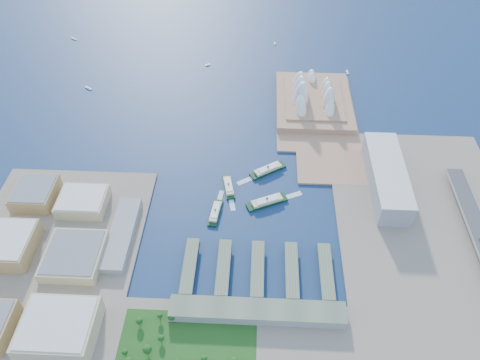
# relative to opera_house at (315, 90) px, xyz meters

# --- Properties ---
(ground) EXTENTS (3000.00, 3000.00, 0.00)m
(ground) POSITION_rel_opera_house_xyz_m (-105.00, -280.00, -32.00)
(ground) COLOR #0F254A
(ground) RESTS_ON ground
(west_land) EXTENTS (220.00, 390.00, 3.00)m
(west_land) POSITION_rel_opera_house_xyz_m (-355.00, -385.00, -30.50)
(west_land) COLOR gray
(west_land) RESTS_ON ground
(east_land) EXTENTS (240.00, 500.00, 3.00)m
(east_land) POSITION_rel_opera_house_xyz_m (135.00, -330.00, -30.50)
(east_land) COLOR gray
(east_land) RESTS_ON ground
(peninsula) EXTENTS (135.00, 220.00, 3.00)m
(peninsula) POSITION_rel_opera_house_xyz_m (2.50, -20.00, -30.50)
(peninsula) COLOR #A5785A
(peninsula) RESTS_ON ground
(opera_house) EXTENTS (134.00, 180.00, 58.00)m
(opera_house) POSITION_rel_opera_house_xyz_m (0.00, 0.00, 0.00)
(opera_house) COLOR white
(opera_house) RESTS_ON peninsula
(toaster_building) EXTENTS (45.00, 155.00, 35.00)m
(toaster_building) POSITION_rel_opera_house_xyz_m (90.00, -200.00, -11.50)
(toaster_building) COLOR gray
(toaster_building) RESTS_ON east_land
(west_buildings) EXTENTS (200.00, 280.00, 27.00)m
(west_buildings) POSITION_rel_opera_house_xyz_m (-355.00, -350.00, -15.50)
(west_buildings) COLOR #A18350
(west_buildings) RESTS_ON west_land
(ferry_wharves) EXTENTS (184.00, 90.00, 9.30)m
(ferry_wharves) POSITION_rel_opera_house_xyz_m (-91.00, -355.00, -27.35)
(ferry_wharves) COLOR #58664D
(ferry_wharves) RESTS_ON ground
(terminal_building) EXTENTS (200.00, 28.00, 12.00)m
(terminal_building) POSITION_rel_opera_house_xyz_m (-90.00, -415.00, -23.00)
(terminal_building) COLOR gray
(terminal_building) RESTS_ON south_land
(park) EXTENTS (150.00, 110.00, 16.00)m
(park) POSITION_rel_opera_house_xyz_m (-165.00, -470.00, -21.00)
(park) COLOR #194714
(park) RESTS_ON south_land
(ferry_a) EXTENTS (22.32, 50.05, 9.18)m
(ferry_a) POSITION_rel_opera_house_xyz_m (-136.22, -211.87, -27.41)
(ferry_a) COLOR black
(ferry_a) RESTS_ON ground
(ferry_b) EXTENTS (56.02, 43.65, 10.85)m
(ferry_b) POSITION_rel_opera_house_xyz_m (-79.21, -174.15, -26.57)
(ferry_b) COLOR black
(ferry_b) RESTS_ON ground
(ferry_c) EXTENTS (18.22, 49.71, 9.18)m
(ferry_c) POSITION_rel_opera_house_xyz_m (-151.09, -262.56, -27.41)
(ferry_c) COLOR black
(ferry_c) RESTS_ON ground
(ferry_d) EXTENTS (60.03, 38.36, 11.18)m
(ferry_d) POSITION_rel_opera_house_xyz_m (-80.28, -239.54, -26.41)
(ferry_d) COLOR black
(ferry_d) RESTS_ON ground
(boat_a) EXTENTS (14.97, 11.45, 2.95)m
(boat_a) POSITION_rel_opera_house_xyz_m (-411.80, 31.51, -30.52)
(boat_a) COLOR white
(boat_a) RESTS_ON ground
(boat_b) EXTENTS (9.95, 8.50, 2.64)m
(boat_b) POSITION_rel_opera_house_xyz_m (-199.60, 122.84, -30.68)
(boat_b) COLOR white
(boat_b) RESTS_ON ground
(boat_c) EXTENTS (4.60, 12.95, 2.86)m
(boat_c) POSITION_rel_opera_house_xyz_m (72.55, 109.60, -30.57)
(boat_c) COLOR white
(boat_c) RESTS_ON ground
(boat_d) EXTENTS (14.66, 11.30, 2.59)m
(boat_d) POSITION_rel_opera_house_xyz_m (-494.76, 214.24, -30.70)
(boat_d) COLOR white
(boat_d) RESTS_ON ground
(boat_e) EXTENTS (3.37, 10.13, 2.47)m
(boat_e) POSITION_rel_opera_house_xyz_m (-66.74, 214.38, -30.76)
(boat_e) COLOR white
(boat_e) RESTS_ON ground
(car_c) EXTENTS (1.86, 4.59, 1.33)m
(car_c) POSITION_rel_opera_house_xyz_m (191.00, -303.87, -16.48)
(car_c) COLOR slate
(car_c) RESTS_ON expressway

